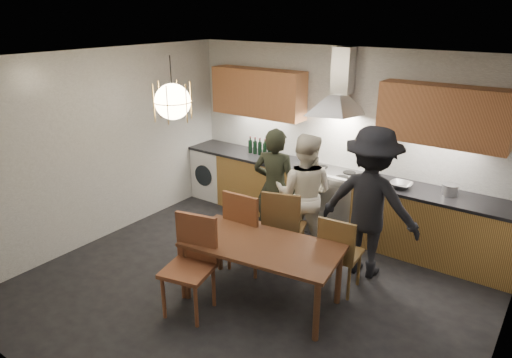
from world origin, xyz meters
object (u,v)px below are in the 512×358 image
Objects in this scene: chair_back_left at (246,226)px; chair_front at (192,258)px; wine_bottles at (262,147)px; mixing_bowl at (401,185)px; stock_pot at (450,190)px; person_left at (275,188)px; person_right at (370,203)px; person_mid at (304,194)px; dining_table at (262,251)px.

chair_front is (-0.01, -0.93, -0.00)m from chair_back_left.
chair_front is at bearing -70.59° from wine_bottles.
mixing_bowl is 1.51× the size of stock_pot.
person_right is at bearing 167.44° from person_left.
person_mid is at bearing -112.14° from chair_back_left.
person_left is (-0.10, 1.73, 0.21)m from chair_front.
stock_pot is at bearing 40.71° from chair_front.
person_mid is 5.74× the size of mixing_bowl.
mixing_bowl is at bearing -169.68° from stock_pot.
person_mid reaches higher than chair_back_left.
person_left is at bearing -47.25° from wine_bottles.
person_right is 2.31m from wine_bottles.
chair_back_left is 3.75× the size of mixing_bowl.
dining_table is 1.68× the size of chair_back_left.
person_right reaches higher than dining_table.
chair_front is 1.98× the size of wine_bottles.
chair_front is (-0.54, -0.53, -0.02)m from dining_table.
chair_back_left is 0.84m from person_left.
person_left is 2.20m from stock_pot.
person_mid is at bearing 91.89° from dining_table.
person_right is 1.10m from stock_pot.
person_left is (-0.12, 0.80, 0.21)m from chair_back_left.
mixing_bowl is at bearing -165.16° from person_left.
person_right is 6.53× the size of mixing_bowl.
wine_bottles reaches higher than chair_back_left.
person_mid is 0.92m from person_right.
chair_front is at bearing -143.62° from dining_table.
dining_table is 9.51× the size of stock_pot.
person_right reaches higher than stock_pot.
person_mid is at bearing 66.84° from chair_front.
chair_back_left is 1.50m from person_right.
wine_bottles is at bearing -51.68° from person_mid.
person_left reaches higher than mixing_bowl.
person_mid is 3.03× the size of wine_bottles.
person_left reaches higher than wine_bottles.
dining_table is at bearing -123.12° from stock_pot.
person_mid is at bearing -144.50° from mixing_bowl.
chair_front is 0.65× the size of person_mid.
chair_back_left is at bearing 31.72° from person_right.
person_right is (0.69, 1.24, 0.30)m from dining_table.
person_mid reaches higher than dining_table.
dining_table is 0.75m from chair_front.
person_right is 3.45× the size of wine_bottles.
chair_front reaches higher than stock_pot.
person_mid is (0.31, 1.79, 0.20)m from chair_front.
mixing_bowl is at bearing 60.16° from dining_table.
person_left is 0.89× the size of person_right.
stock_pot is (1.37, 2.10, 0.34)m from dining_table.
stock_pot is at bearing 0.08° from wine_bottles.
chair_front is 0.64× the size of person_left.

